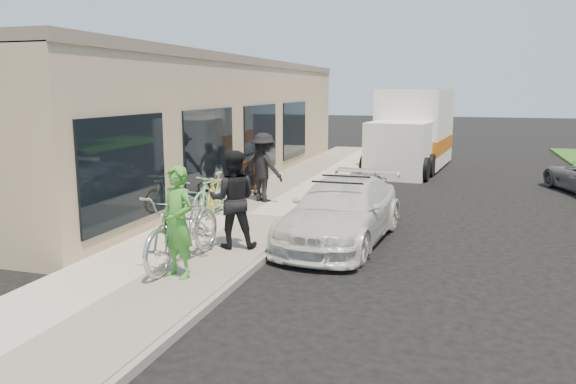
# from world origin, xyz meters

# --- Properties ---
(ground) EXTENTS (120.00, 120.00, 0.00)m
(ground) POSITION_xyz_m (0.00, 0.00, 0.00)
(ground) COLOR black
(ground) RESTS_ON ground
(sidewalk) EXTENTS (3.00, 34.00, 0.15)m
(sidewalk) POSITION_xyz_m (-2.00, 3.00, 0.07)
(sidewalk) COLOR beige
(sidewalk) RESTS_ON ground
(curb) EXTENTS (0.12, 34.00, 0.13)m
(curb) POSITION_xyz_m (-0.45, 3.00, 0.07)
(curb) COLOR gray
(curb) RESTS_ON ground
(storefront) EXTENTS (3.60, 20.00, 4.22)m
(storefront) POSITION_xyz_m (-5.24, 7.99, 2.12)
(storefront) COLOR tan
(storefront) RESTS_ON ground
(bike_rack) EXTENTS (0.15, 0.59, 0.84)m
(bike_rack) POSITION_xyz_m (-3.00, 2.47, 0.66)
(bike_rack) COLOR black
(bike_rack) RESTS_ON sidewalk
(sandwich_board) EXTENTS (0.70, 0.71, 0.87)m
(sandwich_board) POSITION_xyz_m (-3.15, 6.19, 0.59)
(sandwich_board) COLOR black
(sandwich_board) RESTS_ON sidewalk
(sedan_white) EXTENTS (2.25, 4.74, 1.37)m
(sedan_white) POSITION_xyz_m (0.65, 1.65, 0.67)
(sedan_white) COLOR silver
(sedan_white) RESTS_ON ground
(sedan_silver) EXTENTS (1.49, 3.18, 1.05)m
(sedan_silver) POSITION_xyz_m (0.46, 4.65, 0.53)
(sedan_silver) COLOR gray
(sedan_silver) RESTS_ON ground
(moving_truck) EXTENTS (3.10, 6.76, 3.22)m
(moving_truck) POSITION_xyz_m (1.06, 13.58, 1.43)
(moving_truck) COLOR white
(moving_truck) RESTS_ON ground
(tandem_bike) EXTENTS (0.96, 2.52, 1.31)m
(tandem_bike) POSITION_xyz_m (-1.59, -1.14, 0.80)
(tandem_bike) COLOR #BABABD
(tandem_bike) RESTS_ON sidewalk
(woman_rider) EXTENTS (0.79, 0.65, 1.85)m
(woman_rider) POSITION_xyz_m (-1.37, -1.78, 1.08)
(woman_rider) COLOR green
(woman_rider) RESTS_ON sidewalk
(man_standing) EXTENTS (1.11, 0.98, 1.92)m
(man_standing) POSITION_xyz_m (-1.19, 0.12, 1.11)
(man_standing) COLOR black
(man_standing) RESTS_ON sidewalk
(cruiser_bike_a) EXTENTS (0.72, 1.77, 1.03)m
(cruiser_bike_a) POSITION_xyz_m (-2.83, 2.73, 0.66)
(cruiser_bike_a) COLOR #86C8B1
(cruiser_bike_a) RESTS_ON sidewalk
(cruiser_bike_b) EXTENTS (1.29, 1.89, 0.94)m
(cruiser_bike_b) POSITION_xyz_m (-3.08, 2.36, 0.62)
(cruiser_bike_b) COLOR #86C8B1
(cruiser_bike_b) RESTS_ON sidewalk
(cruiser_bike_c) EXTENTS (0.77, 1.72, 1.00)m
(cruiser_bike_c) POSITION_xyz_m (-2.76, 2.75, 0.65)
(cruiser_bike_c) COLOR gold
(cruiser_bike_c) RESTS_ON sidewalk
(bystander_a) EXTENTS (1.39, 1.09, 1.89)m
(bystander_a) POSITION_xyz_m (-2.18, 4.64, 1.10)
(bystander_a) COLOR black
(bystander_a) RESTS_ON sidewalk
(bystander_b) EXTENTS (0.95, 0.67, 1.49)m
(bystander_b) POSITION_xyz_m (-2.67, 5.55, 0.89)
(bystander_b) COLOR brown
(bystander_b) RESTS_ON sidewalk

